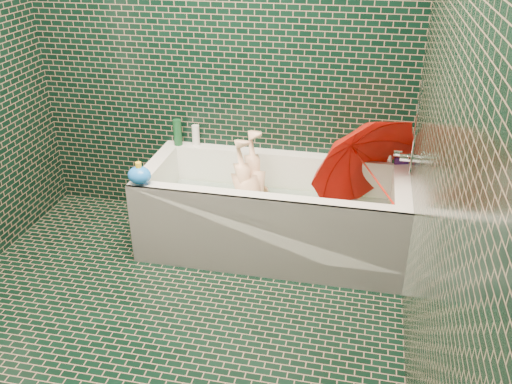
% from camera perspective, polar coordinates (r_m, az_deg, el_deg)
% --- Properties ---
extents(floor, '(2.80, 2.80, 0.00)m').
position_cam_1_polar(floor, '(3.05, -10.54, -14.91)').
color(floor, black).
rests_on(floor, ground).
extents(wall_back, '(2.80, 0.00, 2.80)m').
position_cam_1_polar(wall_back, '(3.67, -4.02, 15.14)').
color(wall_back, black).
rests_on(wall_back, floor).
extents(wall_right, '(0.00, 2.80, 2.80)m').
position_cam_1_polar(wall_right, '(2.21, 19.42, 5.12)').
color(wall_right, black).
rests_on(wall_right, floor).
extents(bathtub, '(1.70, 0.75, 0.55)m').
position_cam_1_polar(bathtub, '(3.60, 1.77, -2.93)').
color(bathtub, white).
rests_on(bathtub, floor).
extents(bath_mat, '(1.35, 0.47, 0.01)m').
position_cam_1_polar(bath_mat, '(3.64, 1.80, -3.54)').
color(bath_mat, '#3DD22A').
rests_on(bath_mat, bathtub).
extents(water, '(1.48, 0.53, 0.00)m').
position_cam_1_polar(water, '(3.57, 1.84, -1.57)').
color(water, silver).
rests_on(water, bathtub).
extents(faucet, '(0.18, 0.19, 0.55)m').
position_cam_1_polar(faucet, '(3.32, 15.92, 4.12)').
color(faucet, silver).
rests_on(faucet, wall_right).
extents(child, '(1.02, 0.64, 0.31)m').
position_cam_1_polar(child, '(3.57, -0.40, -1.30)').
color(child, beige).
rests_on(child, bathtub).
extents(umbrella, '(1.10, 1.13, 1.11)m').
position_cam_1_polar(umbrella, '(3.38, 12.32, 1.53)').
color(umbrella, red).
rests_on(umbrella, bathtub).
extents(soap_bottle_a, '(0.11, 0.11, 0.23)m').
position_cam_1_polar(soap_bottle_a, '(3.70, 14.67, 2.94)').
color(soap_bottle_a, white).
rests_on(soap_bottle_a, bathtub).
extents(soap_bottle_b, '(0.12, 0.12, 0.21)m').
position_cam_1_polar(soap_bottle_b, '(3.69, 15.08, 2.81)').
color(soap_bottle_b, '#391C6B').
rests_on(soap_bottle_b, bathtub).
extents(soap_bottle_c, '(0.18, 0.18, 0.19)m').
position_cam_1_polar(soap_bottle_c, '(3.69, 14.22, 2.94)').
color(soap_bottle_c, '#124121').
rests_on(soap_bottle_c, bathtub).
extents(bottle_right_tall, '(0.07, 0.07, 0.20)m').
position_cam_1_polar(bottle_right_tall, '(3.68, 13.69, 4.69)').
color(bottle_right_tall, '#124121').
rests_on(bottle_right_tall, bathtub).
extents(bottle_right_pump, '(0.06, 0.06, 0.19)m').
position_cam_1_polar(bottle_right_pump, '(3.67, 14.05, 4.43)').
color(bottle_right_pump, silver).
rests_on(bottle_right_pump, bathtub).
extents(bottle_left_tall, '(0.06, 0.06, 0.19)m').
position_cam_1_polar(bottle_left_tall, '(3.88, -8.25, 6.23)').
color(bottle_left_tall, '#124121').
rests_on(bottle_left_tall, bathtub).
extents(bottle_left_short, '(0.06, 0.06, 0.14)m').
position_cam_1_polar(bottle_left_short, '(3.87, -6.36, 5.97)').
color(bottle_left_short, white).
rests_on(bottle_left_short, bathtub).
extents(rubber_duck, '(0.11, 0.09, 0.09)m').
position_cam_1_polar(rubber_duck, '(3.68, 9.99, 3.97)').
color(rubber_duck, yellow).
rests_on(rubber_duck, bathtub).
extents(bath_toy, '(0.18, 0.16, 0.14)m').
position_cam_1_polar(bath_toy, '(3.35, -12.17, 1.76)').
color(bath_toy, blue).
rests_on(bath_toy, bathtub).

